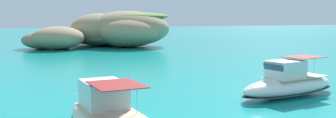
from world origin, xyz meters
TOP-DOWN VIEW (x-y plane):
  - islet_large at (8.43, 69.84)m, footprint 27.34×28.74m
  - islet_small at (-5.35, 66.30)m, footprint 14.83×13.65m
  - motorboat_white at (11.35, 11.36)m, footprint 11.09×5.71m

SIDE VIEW (x-z plane):
  - motorboat_white at x=11.35m, z-range -0.61..2.72m
  - islet_small at x=-5.35m, z-range -0.18..4.46m
  - islet_large at x=8.43m, z-range -0.38..7.42m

